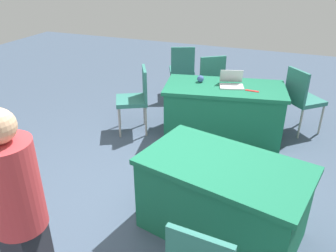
% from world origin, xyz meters
% --- Properties ---
extents(ground_plane, '(14.40, 14.40, 0.00)m').
position_xyz_m(ground_plane, '(0.00, 0.00, 0.00)').
color(ground_plane, '#3D4C60').
extents(table_foreground, '(1.77, 1.11, 0.76)m').
position_xyz_m(table_foreground, '(-0.32, -1.81, 0.38)').
color(table_foreground, '#196647').
rests_on(table_foreground, ground).
extents(table_mid_left, '(1.61, 1.14, 0.76)m').
position_xyz_m(table_mid_left, '(-0.75, 0.12, 0.38)').
color(table_mid_left, '#196647').
rests_on(table_mid_left, ground).
extents(chair_near_front, '(0.62, 0.62, 0.97)m').
position_xyz_m(chair_near_front, '(-1.34, -2.34, 0.56)').
color(chair_near_front, '#9E9993').
rests_on(chair_near_front, ground).
extents(chair_tucked_left, '(0.60, 0.60, 0.97)m').
position_xyz_m(chair_tucked_left, '(0.90, -1.50, 0.56)').
color(chair_tucked_left, '#9E9993').
rests_on(chair_tucked_left, ground).
extents(chair_tucked_right, '(0.58, 0.58, 0.95)m').
position_xyz_m(chair_tucked_right, '(0.75, -3.09, 0.55)').
color(chair_tucked_right, '#9E9993').
rests_on(chair_tucked_right, ground).
extents(chair_aisle, '(0.61, 0.61, 0.97)m').
position_xyz_m(chair_aisle, '(0.10, -2.61, 0.56)').
color(chair_aisle, '#9E9993').
rests_on(chair_aisle, ground).
extents(person_attendee_standing, '(0.37, 0.37, 1.62)m').
position_xyz_m(person_attendee_standing, '(0.33, 1.36, 0.90)').
color(person_attendee_standing, '#26262D').
rests_on(person_attendee_standing, ground).
extents(laptop_silver, '(0.39, 0.37, 0.21)m').
position_xyz_m(laptop_silver, '(-0.40, -1.84, 0.80)').
color(laptop_silver, silver).
rests_on(laptop_silver, table_foreground).
extents(yarn_ball, '(0.10, 0.10, 0.10)m').
position_xyz_m(yarn_ball, '(0.05, -1.85, 0.81)').
color(yarn_ball, '#3F5999').
rests_on(yarn_ball, table_foreground).
extents(scissors_red, '(0.18, 0.05, 0.01)m').
position_xyz_m(scissors_red, '(-0.70, -1.74, 0.77)').
color(scissors_red, red).
rests_on(scissors_red, table_foreground).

